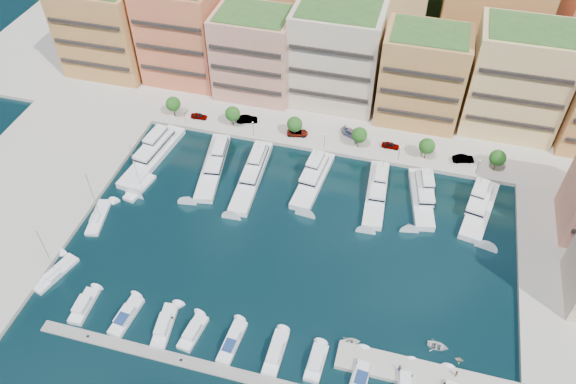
% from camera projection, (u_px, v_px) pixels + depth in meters
% --- Properties ---
extents(ground, '(400.00, 400.00, 0.00)m').
position_uv_depth(ground, '(291.00, 246.00, 116.01)').
color(ground, black).
rests_on(ground, ground).
extents(north_quay, '(220.00, 64.00, 2.00)m').
position_uv_depth(north_quay, '(347.00, 81.00, 158.29)').
color(north_quay, '#9E998E').
rests_on(north_quay, ground).
extents(west_quay, '(34.00, 76.00, 2.00)m').
position_uv_depth(west_quay, '(6.00, 216.00, 121.85)').
color(west_quay, '#9E998E').
rests_on(west_quay, ground).
extents(hillside, '(240.00, 40.00, 58.00)m').
position_uv_depth(hillside, '(373.00, 4.00, 191.02)').
color(hillside, '#223D19').
rests_on(hillside, ground).
extents(south_pontoon, '(72.00, 2.20, 0.35)m').
position_uv_depth(south_pontoon, '(230.00, 373.00, 96.09)').
color(south_pontoon, gray).
rests_on(south_pontoon, ground).
extents(finger_pier, '(32.00, 5.00, 2.00)m').
position_uv_depth(finger_pier, '(429.00, 378.00, 95.54)').
color(finger_pier, '#9E998E').
rests_on(finger_pier, ground).
extents(apartment_0, '(22.00, 16.50, 24.80)m').
position_uv_depth(apartment_0, '(104.00, 29.00, 152.69)').
color(apartment_0, '#BE8345').
rests_on(apartment_0, north_quay).
extents(apartment_1, '(20.00, 16.50, 26.80)m').
position_uv_depth(apartment_1, '(182.00, 32.00, 149.34)').
color(apartment_1, '#D46346').
rests_on(apartment_1, north_quay).
extents(apartment_2, '(20.00, 15.50, 22.80)m').
position_uv_depth(apartment_2, '(255.00, 54.00, 145.57)').
color(apartment_2, tan).
rests_on(apartment_2, north_quay).
extents(apartment_3, '(22.00, 16.50, 25.80)m').
position_uv_depth(apartment_3, '(336.00, 56.00, 142.04)').
color(apartment_3, beige).
rests_on(apartment_3, north_quay).
extents(apartment_4, '(20.00, 15.50, 23.80)m').
position_uv_depth(apartment_4, '(422.00, 76.00, 137.38)').
color(apartment_4, '#BD7D47').
rests_on(apartment_4, north_quay).
extents(apartment_5, '(22.00, 16.50, 26.80)m').
position_uv_depth(apartment_5, '(517.00, 80.00, 133.67)').
color(apartment_5, '#DCC274').
rests_on(apartment_5, north_quay).
extents(backblock_2, '(26.00, 18.00, 30.00)m').
position_uv_depth(backblock_2, '(377.00, 11.00, 154.23)').
color(backblock_2, '#DCC274').
rests_on(backblock_2, north_quay).
extents(backblock_3, '(26.00, 18.00, 30.00)m').
position_uv_depth(backblock_3, '(490.00, 25.00, 148.76)').
color(backblock_3, '#BE8345').
rests_on(backblock_3, north_quay).
extents(tree_0, '(3.80, 3.80, 5.65)m').
position_uv_depth(tree_0, '(173.00, 104.00, 142.78)').
color(tree_0, '#473323').
rests_on(tree_0, north_quay).
extents(tree_1, '(3.80, 3.80, 5.65)m').
position_uv_depth(tree_1, '(233.00, 114.00, 139.87)').
color(tree_1, '#473323').
rests_on(tree_1, north_quay).
extents(tree_2, '(3.80, 3.80, 5.65)m').
position_uv_depth(tree_2, '(295.00, 124.00, 136.95)').
color(tree_2, '#473323').
rests_on(tree_2, north_quay).
extents(tree_3, '(3.80, 3.80, 5.65)m').
position_uv_depth(tree_3, '(359.00, 135.00, 134.04)').
color(tree_3, '#473323').
rests_on(tree_3, north_quay).
extents(tree_4, '(3.80, 3.80, 5.65)m').
position_uv_depth(tree_4, '(427.00, 146.00, 131.12)').
color(tree_4, '#473323').
rests_on(tree_4, north_quay).
extents(tree_5, '(3.80, 3.80, 5.65)m').
position_uv_depth(tree_5, '(498.00, 158.00, 128.21)').
color(tree_5, '#473323').
rests_on(tree_5, north_quay).
extents(lamppost_0, '(0.30, 0.30, 4.20)m').
position_uv_depth(lamppost_0, '(185.00, 115.00, 141.13)').
color(lamppost_0, black).
rests_on(lamppost_0, north_quay).
extents(lamppost_1, '(0.30, 0.30, 4.20)m').
position_uv_depth(lamppost_1, '(253.00, 126.00, 137.85)').
color(lamppost_1, black).
rests_on(lamppost_1, north_quay).
extents(lamppost_2, '(0.30, 0.30, 4.20)m').
position_uv_depth(lamppost_2, '(324.00, 138.00, 134.57)').
color(lamppost_2, black).
rests_on(lamppost_2, north_quay).
extents(lamppost_3, '(0.30, 0.30, 4.20)m').
position_uv_depth(lamppost_3, '(400.00, 151.00, 131.29)').
color(lamppost_3, black).
rests_on(lamppost_3, north_quay).
extents(lamppost_4, '(0.30, 0.30, 4.20)m').
position_uv_depth(lamppost_4, '(478.00, 164.00, 128.02)').
color(lamppost_4, black).
rests_on(lamppost_4, north_quay).
extents(yacht_0, '(7.70, 23.71, 7.30)m').
position_uv_depth(yacht_0, '(154.00, 153.00, 134.77)').
color(yacht_0, white).
rests_on(yacht_0, ground).
extents(yacht_1, '(7.78, 23.02, 7.30)m').
position_uv_depth(yacht_1, '(214.00, 164.00, 132.23)').
color(yacht_1, white).
rests_on(yacht_1, ground).
extents(yacht_2, '(5.37, 24.19, 7.30)m').
position_uv_depth(yacht_2, '(253.00, 172.00, 129.98)').
color(yacht_2, white).
rests_on(yacht_2, ground).
extents(yacht_3, '(6.45, 19.59, 7.30)m').
position_uv_depth(yacht_3, '(314.00, 177.00, 128.92)').
color(yacht_3, white).
rests_on(yacht_3, ground).
extents(yacht_4, '(5.40, 20.81, 7.30)m').
position_uv_depth(yacht_4, '(377.00, 191.00, 125.86)').
color(yacht_4, white).
rests_on(yacht_4, ground).
extents(yacht_5, '(7.46, 18.58, 7.30)m').
position_uv_depth(yacht_5, '(422.00, 195.00, 124.78)').
color(yacht_5, white).
rests_on(yacht_5, ground).
extents(yacht_6, '(8.31, 19.30, 7.30)m').
position_uv_depth(yacht_6, '(480.00, 206.00, 122.30)').
color(yacht_6, white).
rests_on(yacht_6, ground).
extents(cruiser_0, '(3.05, 7.91, 2.55)m').
position_uv_depth(cruiser_0, '(84.00, 306.00, 105.01)').
color(cruiser_0, silver).
rests_on(cruiser_0, ground).
extents(cruiser_1, '(3.49, 8.78, 2.66)m').
position_uv_depth(cruiser_1, '(126.00, 317.00, 103.40)').
color(cruiser_1, silver).
rests_on(cruiser_1, ground).
extents(cruiser_2, '(3.75, 9.41, 2.55)m').
position_uv_depth(cruiser_2, '(165.00, 326.00, 102.02)').
color(cruiser_2, silver).
rests_on(cruiser_2, ground).
extents(cruiser_3, '(3.57, 7.64, 2.55)m').
position_uv_depth(cruiser_3, '(193.00, 333.00, 101.03)').
color(cruiser_3, silver).
rests_on(cruiser_3, ground).
extents(cruiser_4, '(3.14, 8.91, 2.66)m').
position_uv_depth(cruiser_4, '(232.00, 342.00, 99.64)').
color(cruiser_4, silver).
rests_on(cruiser_4, ground).
extents(cruiser_5, '(2.74, 8.98, 2.55)m').
position_uv_depth(cruiser_5, '(276.00, 353.00, 98.19)').
color(cruiser_5, silver).
rests_on(cruiser_5, ground).
extents(cruiser_6, '(3.04, 7.25, 2.55)m').
position_uv_depth(cruiser_6, '(316.00, 363.00, 96.88)').
color(cruiser_6, silver).
rests_on(cruiser_6, ground).
extents(cruiser_7, '(3.46, 8.84, 2.66)m').
position_uv_depth(cruiser_7, '(361.00, 374.00, 95.41)').
color(cruiser_7, silver).
rests_on(cruiser_7, ground).
extents(sailboat_2, '(4.30, 9.43, 13.20)m').
position_uv_depth(sailboat_2, '(140.00, 188.00, 127.59)').
color(sailboat_2, white).
rests_on(sailboat_2, ground).
extents(sailboat_0, '(5.58, 10.35, 13.20)m').
position_uv_depth(sailboat_0, '(55.00, 274.00, 110.52)').
color(sailboat_0, white).
rests_on(sailboat_0, ground).
extents(sailboat_1, '(4.68, 10.47, 13.20)m').
position_uv_depth(sailboat_1, '(98.00, 218.00, 121.12)').
color(sailboat_1, white).
rests_on(sailboat_1, ground).
extents(tender_2, '(3.89, 2.91, 0.77)m').
position_uv_depth(tender_2, '(438.00, 346.00, 99.32)').
color(tender_2, silver).
rests_on(tender_2, ground).
extents(tender_3, '(1.62, 1.43, 0.80)m').
position_uv_depth(tender_3, '(459.00, 359.00, 97.50)').
color(tender_3, '#C3AD95').
rests_on(tender_3, ground).
extents(tender_0, '(4.18, 3.54, 0.73)m').
position_uv_depth(tender_0, '(351.00, 342.00, 99.89)').
color(tender_0, silver).
rests_on(tender_0, ground).
extents(car_0, '(4.30, 1.98, 1.43)m').
position_uv_depth(car_0, '(199.00, 116.00, 144.20)').
color(car_0, gray).
rests_on(car_0, north_quay).
extents(car_1, '(5.53, 3.27, 1.72)m').
position_uv_depth(car_1, '(247.00, 119.00, 143.03)').
color(car_1, gray).
rests_on(car_1, north_quay).
extents(car_2, '(5.54, 3.35, 1.44)m').
position_uv_depth(car_2, '(297.00, 133.00, 139.40)').
color(car_2, gray).
rests_on(car_2, north_quay).
extents(car_3, '(6.17, 4.47, 1.66)m').
position_uv_depth(car_3, '(352.00, 134.00, 138.99)').
color(car_3, gray).
rests_on(car_3, north_quay).
extents(car_4, '(4.30, 1.78, 1.46)m').
position_uv_depth(car_4, '(390.00, 145.00, 135.99)').
color(car_4, gray).
rests_on(car_4, north_quay).
extents(car_5, '(5.29, 3.03, 1.65)m').
position_uv_depth(car_5, '(463.00, 159.00, 132.39)').
color(car_5, gray).
rests_on(car_5, north_quay).
extents(person_0, '(0.82, 0.78, 1.89)m').
position_uv_depth(person_0, '(400.00, 368.00, 94.70)').
color(person_0, '#232B47').
rests_on(person_0, finger_pier).
extents(person_1, '(0.91, 0.81, 1.54)m').
position_uv_depth(person_1, '(456.00, 373.00, 94.21)').
color(person_1, brown).
rests_on(person_1, finger_pier).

